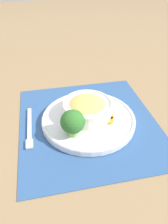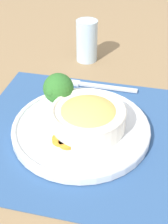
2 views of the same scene
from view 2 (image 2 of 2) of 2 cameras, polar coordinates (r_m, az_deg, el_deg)
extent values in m
plane|color=#8C704C|center=(0.67, -0.54, -3.89)|extent=(4.00, 4.00, 0.00)
cube|color=#2D5184|center=(0.66, -0.54, -3.76)|extent=(0.44, 0.47, 0.00)
cylinder|color=silver|center=(0.66, -0.54, -3.10)|extent=(0.29, 0.29, 0.02)
torus|color=silver|center=(0.65, -0.55, -2.57)|extent=(0.29, 0.29, 0.01)
cylinder|color=silver|center=(0.64, 0.83, -1.06)|extent=(0.15, 0.15, 0.04)
torus|color=silver|center=(0.63, 0.85, 0.50)|extent=(0.15, 0.15, 0.01)
ellipsoid|color=#E0B75B|center=(0.63, 0.84, -0.29)|extent=(0.13, 0.13, 0.05)
cylinder|color=#84AD5B|center=(0.71, -4.55, 1.86)|extent=(0.03, 0.03, 0.02)
sphere|color=#2D6B28|center=(0.69, -4.70, 4.33)|extent=(0.07, 0.07, 0.07)
sphere|color=#2D6B28|center=(0.67, -5.83, 3.92)|extent=(0.03, 0.03, 0.03)
sphere|color=#2D6B28|center=(0.70, -3.81, 5.25)|extent=(0.03, 0.03, 0.03)
cylinder|color=orange|center=(0.62, -4.20, -5.04)|extent=(0.04, 0.04, 0.01)
cylinder|color=orange|center=(0.61, -3.00, -5.58)|extent=(0.04, 0.04, 0.01)
cylinder|color=silver|center=(0.92, 0.52, 12.87)|extent=(0.06, 0.06, 0.12)
cylinder|color=silver|center=(0.93, 0.51, 11.65)|extent=(0.05, 0.05, 0.07)
cube|color=silver|center=(0.80, 3.34, 4.67)|extent=(0.02, 0.18, 0.01)
cube|color=silver|center=(0.82, -1.96, 5.36)|extent=(0.02, 0.03, 0.01)
camera|label=1|loc=(0.88, -39.36, 30.87)|focal=35.00mm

